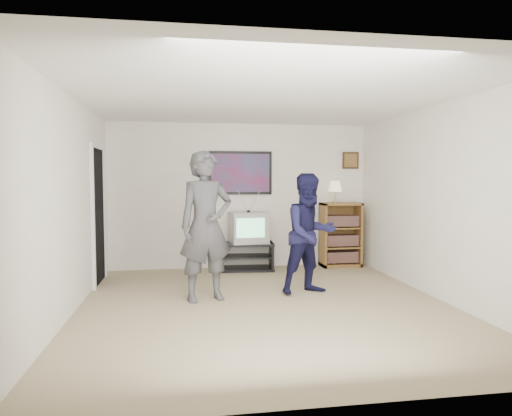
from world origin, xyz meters
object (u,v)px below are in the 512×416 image
object	(u,v)px
media_stand	(246,256)
person_short	(310,234)
crt_television	(248,227)
person_tall	(206,226)
bookshelf	(340,235)

from	to	relation	value
media_stand	person_short	size ratio (longest dim) A/B	0.60
media_stand	crt_television	xyz separation A→B (m)	(0.05, 0.00, 0.49)
person_tall	crt_television	bearing A→B (deg)	49.56
crt_television	bookshelf	xyz separation A→B (m)	(1.65, 0.05, -0.16)
media_stand	person_tall	distance (m)	2.12
bookshelf	person_short	world-z (taller)	person_short
crt_television	person_tall	distance (m)	2.02
crt_television	person_short	size ratio (longest dim) A/B	0.38
bookshelf	crt_television	bearing A→B (deg)	-178.26
bookshelf	person_tall	distance (m)	3.12
person_tall	bookshelf	bearing A→B (deg)	20.83
crt_television	bookshelf	bearing A→B (deg)	-3.73
bookshelf	person_short	xyz separation A→B (m)	(-1.06, -1.76, 0.25)
bookshelf	person_short	distance (m)	2.07
crt_television	person_tall	size ratio (longest dim) A/B	0.32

